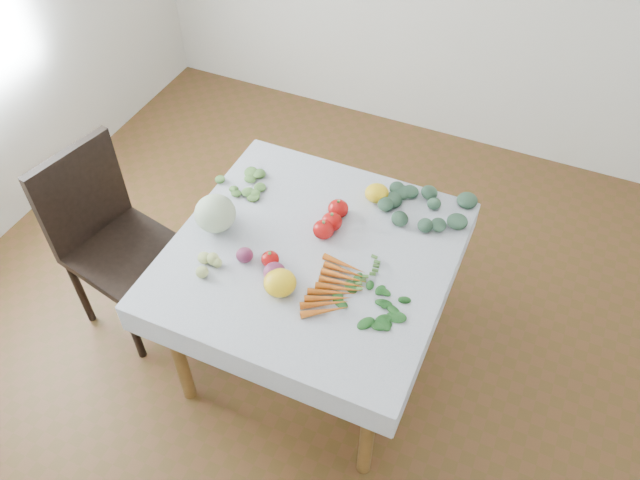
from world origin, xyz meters
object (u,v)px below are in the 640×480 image
object	(u,v)px
cabbage	(215,213)
carrot_bunch	(336,287)
chair	(106,231)
heirloom_back	(377,193)
table	(312,268)

from	to	relation	value
cabbage	carrot_bunch	size ratio (longest dim) A/B	0.53
chair	cabbage	xyz separation A→B (m)	(0.58, 0.08, 0.28)
cabbage	heirloom_back	distance (m)	0.71
heirloom_back	carrot_bunch	xyz separation A→B (m)	(0.04, -0.54, -0.02)
cabbage	carrot_bunch	bearing A→B (deg)	-10.35
heirloom_back	table	bearing A→B (deg)	-108.38
table	carrot_bunch	bearing A→B (deg)	-39.87
cabbage	carrot_bunch	distance (m)	0.61
chair	carrot_bunch	bearing A→B (deg)	-1.50
cabbage	carrot_bunch	world-z (taller)	cabbage
table	cabbage	distance (m)	0.46
carrot_bunch	cabbage	bearing A→B (deg)	169.65
cabbage	heirloom_back	xyz separation A→B (m)	(0.56, 0.43, -0.04)
carrot_bunch	chair	bearing A→B (deg)	178.50
chair	table	bearing A→B (deg)	6.29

